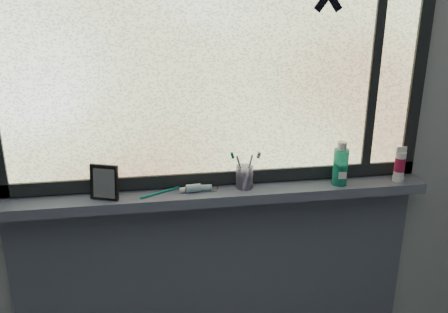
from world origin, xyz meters
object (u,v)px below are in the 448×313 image
object	(u,v)px
vanity_mirror	(104,182)
cream_tube	(400,163)
toothbrush_cup	(245,177)
mouthwash_bottle	(341,163)

from	to	relation	value
vanity_mirror	cream_tube	world-z (taller)	vanity_mirror
vanity_mirror	toothbrush_cup	bearing A→B (deg)	22.18
toothbrush_cup	cream_tube	world-z (taller)	cream_tube
mouthwash_bottle	cream_tube	xyz separation A→B (m)	(0.24, -0.00, -0.01)
vanity_mirror	toothbrush_cup	world-z (taller)	vanity_mirror
toothbrush_cup	mouthwash_bottle	xyz separation A→B (m)	(0.37, -0.02, 0.04)
toothbrush_cup	vanity_mirror	bearing A→B (deg)	-177.59
vanity_mirror	mouthwash_bottle	size ratio (longest dim) A/B	0.91
cream_tube	toothbrush_cup	bearing A→B (deg)	177.53
mouthwash_bottle	toothbrush_cup	bearing A→B (deg)	176.26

